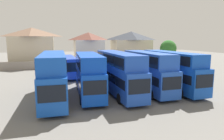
# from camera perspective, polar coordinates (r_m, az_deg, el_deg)

# --- Properties ---
(ground) EXTENTS (140.00, 140.00, 0.00)m
(ground) POSITION_cam_1_polar(r_m,az_deg,el_deg) (41.39, -5.60, -0.38)
(ground) COLOR slate
(depot_boundary_wall) EXTENTS (56.00, 0.50, 1.80)m
(depot_boundary_wall) POSITION_cam_1_polar(r_m,az_deg,el_deg) (47.05, -6.88, 1.81)
(depot_boundary_wall) COLOR gray
(depot_boundary_wall) RESTS_ON ground
(bus_1) EXTENTS (2.75, 12.09, 5.06)m
(bus_1) POSITION_cam_1_polar(r_m,az_deg,el_deg) (22.47, -16.33, -1.05)
(bus_1) COLOR blue
(bus_1) RESTS_ON ground
(bus_2) EXTENTS (3.00, 10.34, 4.87)m
(bus_2) POSITION_cam_1_polar(r_m,az_deg,el_deg) (23.24, -6.64, -0.71)
(bus_2) COLOR blue
(bus_2) RESTS_ON ground
(bus_3) EXTENTS (2.78, 11.93, 5.01)m
(bus_3) POSITION_cam_1_polar(r_m,az_deg,el_deg) (23.91, 1.83, -0.20)
(bus_3) COLOR blue
(bus_3) RESTS_ON ground
(bus_4) EXTENTS (2.74, 10.52, 4.97)m
(bus_4) POSITION_cam_1_polar(r_m,az_deg,el_deg) (25.37, 10.18, 0.13)
(bus_4) COLOR blue
(bus_4) RESTS_ON ground
(bus_5) EXTENTS (2.88, 11.57, 4.94)m
(bus_5) POSITION_cam_1_polar(r_m,az_deg,el_deg) (27.08, 16.64, 0.41)
(bus_5) COLOR blue
(bus_5) RESTS_ON ground
(bus_6) EXTENTS (2.83, 10.18, 3.51)m
(bus_6) POSITION_cam_1_polar(r_m,az_deg,el_deg) (36.12, -12.58, 1.33)
(bus_6) COLOR blue
(bus_6) RESTS_ON ground
(bus_7) EXTENTS (2.82, 11.69, 3.35)m
(bus_7) POSITION_cam_1_polar(r_m,az_deg,el_deg) (36.65, -6.93, 1.44)
(bus_7) COLOR blue
(bus_7) RESTS_ON ground
(bus_8) EXTENTS (2.63, 10.32, 3.33)m
(bus_8) POSITION_cam_1_polar(r_m,az_deg,el_deg) (37.32, -2.13, 1.62)
(bus_8) COLOR blue
(bus_8) RESTS_ON ground
(bus_9) EXTENTS (2.90, 10.34, 3.44)m
(bus_9) POSITION_cam_1_polar(r_m,az_deg,el_deg) (38.97, 3.93, 1.99)
(bus_9) COLOR blue
(bus_9) RESTS_ON ground
(house_terrace_left) EXTENTS (10.46, 8.20, 9.38)m
(house_terrace_left) POSITION_cam_1_polar(r_m,az_deg,el_deg) (53.29, -21.71, 6.24)
(house_terrace_left) COLOR beige
(house_terrace_left) RESTS_ON ground
(house_terrace_centre) EXTENTS (7.56, 7.19, 8.33)m
(house_terrace_centre) POSITION_cam_1_polar(r_m,az_deg,el_deg) (52.86, -6.68, 6.20)
(house_terrace_centre) COLOR silver
(house_terrace_centre) RESTS_ON ground
(house_terrace_right) EXTENTS (10.88, 6.40, 8.68)m
(house_terrace_right) POSITION_cam_1_polar(r_m,az_deg,el_deg) (56.22, 5.49, 6.56)
(house_terrace_right) COLOR beige
(house_terrace_right) RESTS_ON ground
(tree_left_of_lot) EXTENTS (4.03, 4.03, 6.33)m
(tree_left_of_lot) POSITION_cam_1_polar(r_m,az_deg,el_deg) (51.75, 15.74, 5.94)
(tree_left_of_lot) COLOR brown
(tree_left_of_lot) RESTS_ON ground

